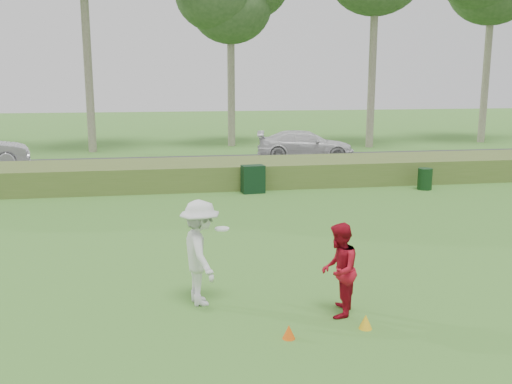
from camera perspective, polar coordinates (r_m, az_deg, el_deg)
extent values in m
plane|color=#367226|center=(10.77, 3.65, -11.02)|extent=(120.00, 120.00, 0.00)
cube|color=#496227|center=(22.11, -3.49, 1.90)|extent=(80.00, 3.00, 0.90)
cube|color=#2D2D2D|center=(27.09, -4.63, 2.75)|extent=(80.00, 6.00, 0.06)
cylinder|color=gray|center=(33.08, -16.76, 17.31)|extent=(0.44, 0.44, 15.50)
cylinder|color=gray|center=(34.49, -2.53, 14.17)|extent=(0.44, 0.44, 11.50)
cylinder|color=gray|center=(34.58, 11.71, 16.02)|extent=(0.44, 0.44, 14.00)
cylinder|color=gray|center=(39.25, 22.29, 14.49)|extent=(0.44, 0.44, 13.50)
imported|color=silver|center=(10.47, -5.59, -6.06)|extent=(0.93, 1.36, 1.94)
cylinder|color=white|center=(10.38, -3.43, -3.69)|extent=(0.27, 0.27, 0.03)
imported|color=#A20D1F|center=(10.06, 8.30, -7.71)|extent=(0.90, 0.99, 1.66)
cone|color=#F0560C|center=(9.38, 3.30, -13.78)|extent=(0.21, 0.21, 0.23)
cone|color=yellow|center=(9.86, 10.90, -12.61)|extent=(0.22, 0.22, 0.25)
cube|color=black|center=(20.48, -0.30, 1.30)|extent=(0.85, 0.58, 1.00)
cylinder|color=black|center=(22.01, 16.53, 1.26)|extent=(0.61, 0.61, 0.79)
imported|color=silver|center=(28.77, 4.96, 4.72)|extent=(5.11, 2.86, 1.40)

